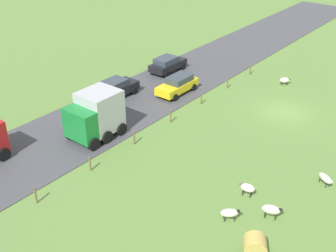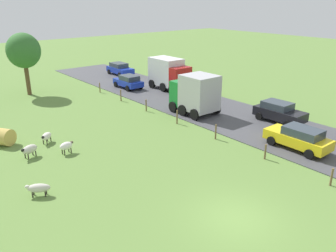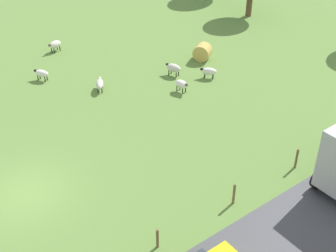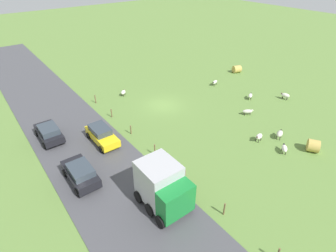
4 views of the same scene
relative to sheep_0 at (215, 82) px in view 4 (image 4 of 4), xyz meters
The scene contains 22 objects.
ground_plane 9.57m from the sheep_0, ahead, with size 160.00×160.00×0.00m, color olive.
road_strip 20.99m from the sheep_0, ahead, with size 8.00×80.00×0.06m, color #47474C.
sheep_0 is the anchor object (origin of this frame).
sheep_1 14.12m from the sheep_0, 72.04° to the left, with size 1.24×0.89×0.85m.
sheep_2 8.93m from the sheep_0, 69.71° to the left, with size 1.26×1.02×0.70m.
sheep_3 9.58m from the sheep_0, 114.92° to the left, with size 0.79×1.19×0.83m.
sheep_4 13.11m from the sheep_0, 22.17° to the right, with size 1.04×0.98×0.73m.
sheep_5 16.28m from the sheep_0, 68.01° to the left, with size 1.10×1.04×0.76m.
sheep_6 14.03m from the sheep_0, 62.67° to the left, with size 1.05×0.65×0.82m.
sheep_7 5.97m from the sheep_0, 94.24° to the left, with size 1.11×0.92×0.75m.
hay_bale_0 16.99m from the sheep_0, 77.45° to the left, with size 1.21×1.21×1.02m, color tan.
hay_bale_1 6.50m from the sheep_0, 167.57° to the right, with size 1.12×1.12×1.20m, color tan.
fence_post_0 16.82m from the sheep_0, 17.80° to the right, with size 0.12×0.12×1.11m, color brown.
fence_post_1 16.03m from the sheep_0, ahead, with size 0.12×0.12×1.06m, color brown.
fence_post_2 16.41m from the sheep_0, 12.61° to the left, with size 0.12×0.12×1.02m, color brown.
fence_post_3 17.87m from the sheep_0, 26.38° to the left, with size 0.12×0.12×1.15m, color brown.
fence_post_4 20.19m from the sheep_0, 37.54° to the left, with size 0.12×0.12×1.15m, color brown.
fence_post_5 23.11m from the sheep_0, 46.14° to the left, with size 0.12×0.12×1.11m, color brown.
truck_1 23.19m from the sheep_0, 34.98° to the left, with size 2.89×4.00×3.53m.
car_1 23.08m from the sheep_0, ahead, with size 2.08×4.16×1.56m.
car_2 19.27m from the sheep_0, ahead, with size 1.98×4.40×1.58m.
car_4 23.97m from the sheep_0, 17.52° to the left, with size 2.08×4.16×1.64m.
Camera 4 is at (17.58, 24.18, 15.94)m, focal length 28.88 mm.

